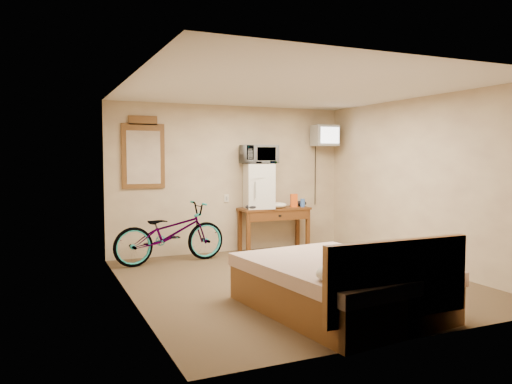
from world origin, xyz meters
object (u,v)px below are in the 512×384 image
desk (275,215)px  mini_fridge (259,186)px  wall_mirror (143,153)px  bed (341,284)px  crt_television (324,136)px  microwave (259,154)px  blue_cup (303,203)px  bicycle (170,233)px

desk → mini_fridge: bearing=174.3°
wall_mirror → bed: (1.32, -3.65, -1.39)m
mini_fridge → crt_television: bearing=-0.4°
mini_fridge → crt_television: size_ratio=1.32×
microwave → crt_television: (1.29, -0.01, 0.34)m
desk → crt_television: 1.71m
microwave → blue_cup: bearing=-3.2°
crt_television → bicycle: size_ratio=0.33×
blue_cup → wall_mirror: (-2.72, 0.31, 0.86)m
desk → blue_cup: blue_cup is taller
bed → bicycle: bearing=108.2°
desk → bicycle: bicycle is taller
desk → mini_fridge: (-0.29, 0.03, 0.51)m
bicycle → bed: size_ratio=0.80×
blue_cup → bicycle: size_ratio=0.08×
mini_fridge → bed: bearing=-99.8°
desk → wall_mirror: size_ratio=1.08×
desk → microwave: bearing=174.3°
blue_cup → crt_television: 1.28m
desk → bed: size_ratio=0.56×
microwave → crt_television: bearing=1.2°
wall_mirror → bicycle: wall_mirror is taller
mini_fridge → bicycle: (-1.62, -0.28, -0.67)m
microwave → bicycle: bearing=-168.5°
mini_fridge → bicycle: bearing=-170.1°
desk → bed: bed is taller
mini_fridge → blue_cup: (0.82, -0.07, -0.31)m
blue_cup → wall_mirror: 2.87m
mini_fridge → crt_television: crt_television is taller
blue_cup → crt_television: bearing=7.1°
desk → blue_cup: bearing=-4.3°
microwave → blue_cup: 1.18m
microwave → blue_cup: size_ratio=4.09×
desk → bicycle: bearing=-172.5°
crt_television → bed: crt_television is taller
blue_cup → bed: (-1.40, -3.34, -0.53)m
microwave → crt_television: 1.33m
desk → wall_mirror: wall_mirror is taller
blue_cup → bed: bed is taller
mini_fridge → bed: (-0.59, -3.41, -0.84)m
microwave → wall_mirror: size_ratio=0.51×
microwave → crt_television: size_ratio=1.01×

